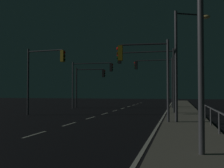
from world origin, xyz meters
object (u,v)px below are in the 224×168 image
object	(u,v)px
traffic_light_near_right	(149,67)
street_lamp_far_end	(189,1)
street_lamp_corner	(182,54)
traffic_light_far_left	(89,79)
traffic_light_mid_right	(43,68)
traffic_light_far_center	(145,65)
traffic_light_near_left	(90,75)
traffic_light_far_right	(156,73)

from	to	relation	value
traffic_light_near_right	street_lamp_far_end	size ratio (longest dim) A/B	0.75
street_lamp_corner	traffic_light_far_left	bearing A→B (deg)	127.91
traffic_light_mid_right	street_lamp_corner	world-z (taller)	street_lamp_corner
traffic_light_far_left	street_lamp_corner	bearing A→B (deg)	-52.09
traffic_light_far_center	traffic_light_near_left	size ratio (longest dim) A/B	0.90
traffic_light_far_left	traffic_light_far_right	bearing A→B (deg)	-3.78
traffic_light_far_right	street_lamp_far_end	size ratio (longest dim) A/B	0.75
traffic_light_near_left	street_lamp_far_end	xyz separation A→B (m)	(10.49, -21.24, 0.76)
traffic_light_mid_right	street_lamp_far_end	distance (m)	16.37
traffic_light_far_right	traffic_light_near_right	size ratio (longest dim) A/B	1.00
traffic_light_far_right	street_lamp_far_end	distance (m)	22.51
traffic_light_near_left	traffic_light_far_center	bearing A→B (deg)	-58.25
traffic_light_far_left	street_lamp_far_end	size ratio (longest dim) A/B	0.65
traffic_light_near_right	traffic_light_mid_right	size ratio (longest dim) A/B	1.01
traffic_light_near_left	traffic_light_far_right	bearing A→B (deg)	8.10
traffic_light_far_center	traffic_light_far_right	world-z (taller)	traffic_light_far_right
traffic_light_far_right	traffic_light_mid_right	xyz separation A→B (m)	(-8.55, -10.58, -0.22)
traffic_light_far_left	street_lamp_far_end	distance (m)	25.48
traffic_light_near_left	traffic_light_far_right	distance (m)	7.75
traffic_light_far_center	traffic_light_far_left	distance (m)	17.25
traffic_light_far_right	street_lamp_corner	distance (m)	13.94
traffic_light_near_right	traffic_light_mid_right	xyz separation A→B (m)	(-8.44, -4.06, -0.27)
traffic_light_far_right	traffic_light_near_right	world-z (taller)	traffic_light_near_right
traffic_light_far_center	traffic_light_mid_right	xyz separation A→B (m)	(-9.05, 3.70, 0.30)
traffic_light_far_center	traffic_light_near_right	xyz separation A→B (m)	(-0.61, 7.75, 0.58)
traffic_light_far_center	traffic_light_far_left	world-z (taller)	traffic_light_far_center
traffic_light_near_left	traffic_light_near_right	bearing A→B (deg)	-35.75
traffic_light_near_left	traffic_light_far_right	xyz separation A→B (m)	(7.67, 1.09, 0.20)
traffic_light_near_right	street_lamp_far_end	bearing A→B (deg)	-79.46
traffic_light_far_right	traffic_light_mid_right	bearing A→B (deg)	-128.95
traffic_light_far_right	traffic_light_near_right	distance (m)	6.53
street_lamp_corner	traffic_light_mid_right	bearing A→B (deg)	164.74
traffic_light_mid_right	street_lamp_corner	distance (m)	11.73
traffic_light_near_left	traffic_light_mid_right	distance (m)	9.53
traffic_light_far_left	traffic_light_near_left	bearing A→B (deg)	-68.34
traffic_light_far_left	traffic_light_near_right	bearing A→B (deg)	-40.78
street_lamp_far_end	street_lamp_corner	world-z (taller)	street_lamp_far_end
traffic_light_far_center	traffic_light_near_right	distance (m)	7.80
traffic_light_far_left	street_lamp_far_end	xyz separation A→B (m)	(11.14, -22.88, 1.21)
traffic_light_near_right	street_lamp_far_end	distance (m)	16.08
traffic_light_near_left	street_lamp_corner	xyz separation A→B (m)	(10.42, -12.58, 0.35)
traffic_light_mid_right	street_lamp_far_end	size ratio (longest dim) A/B	0.74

